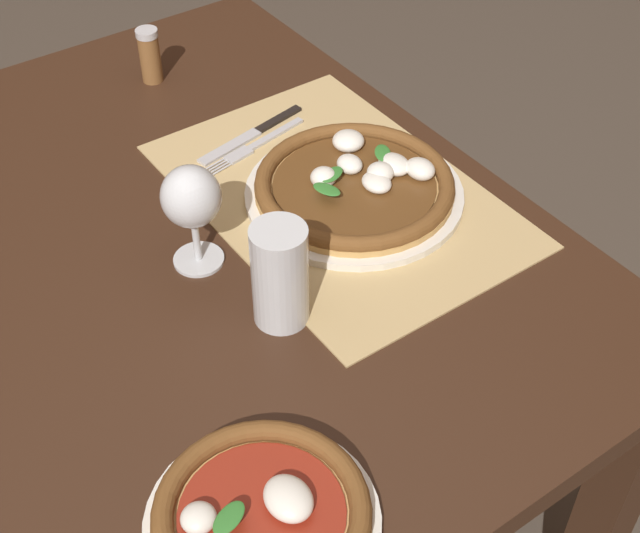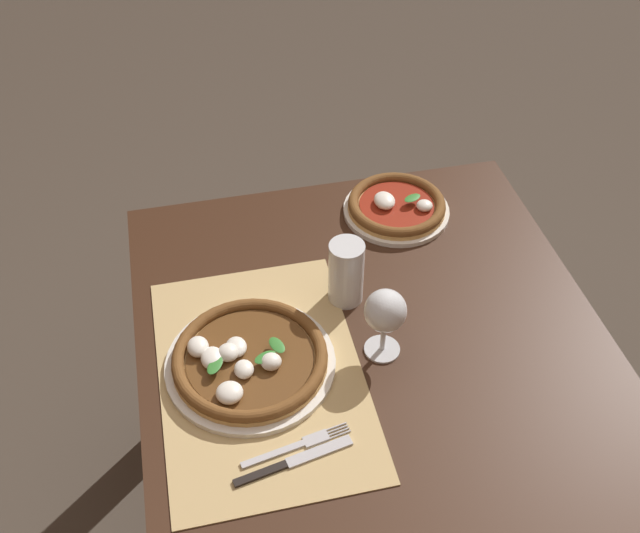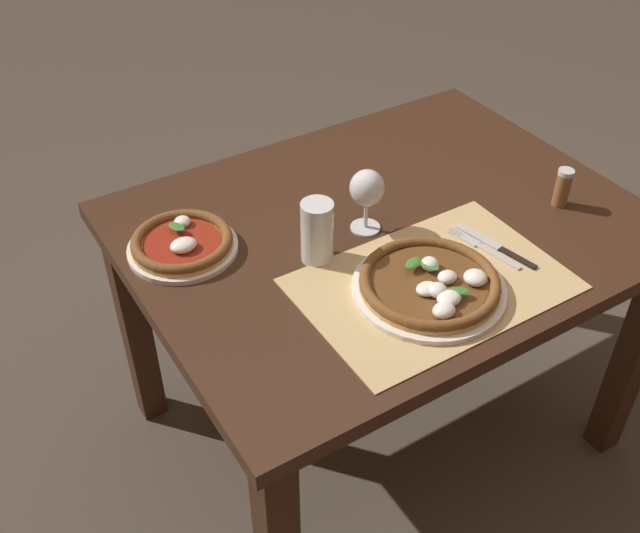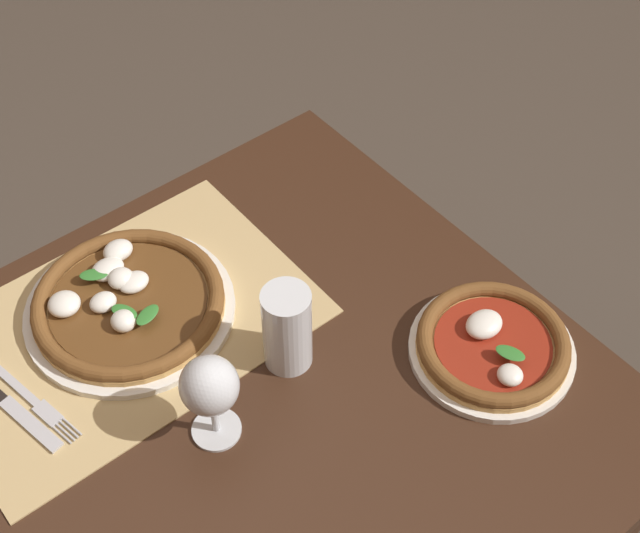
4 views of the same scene
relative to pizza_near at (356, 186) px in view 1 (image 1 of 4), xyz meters
The scene contains 10 objects.
ground_plane 0.81m from the pizza_near, 74.78° to the left, with size 24.00×24.00×0.00m, color #473D33.
dining_table 0.29m from the pizza_near, 74.78° to the left, with size 1.18×0.92×0.74m.
paper_placemat 0.04m from the pizza_near, 40.90° to the left, with size 0.56×0.38×0.00m, color tan.
pizza_near is the anchor object (origin of this frame).
pizza_far 0.56m from the pizza_near, 133.09° to the left, with size 0.25×0.25×0.05m.
wine_glass 0.27m from the pizza_near, 86.83° to the left, with size 0.08×0.08×0.16m.
pint_glass 0.27m from the pizza_near, 121.92° to the left, with size 0.07×0.07×0.15m.
fork 0.20m from the pizza_near, 15.65° to the left, with size 0.05×0.20×0.00m.
knife 0.23m from the pizza_near, 11.00° to the left, with size 0.06×0.21×0.01m.
pepper_shaker 0.48m from the pizza_near, 10.98° to the left, with size 0.04×0.04×0.10m.
Camera 1 is at (-0.88, 0.39, 1.57)m, focal length 50.00 mm.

